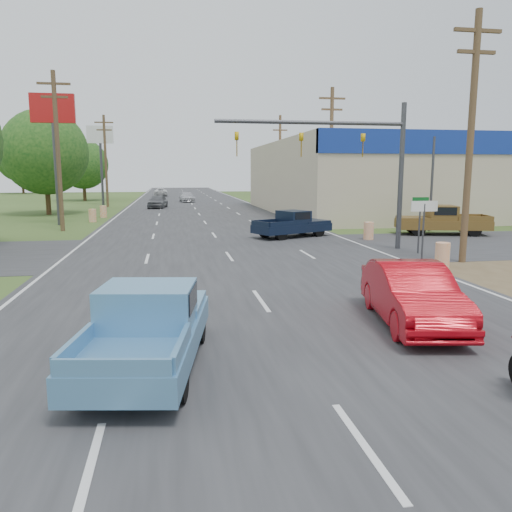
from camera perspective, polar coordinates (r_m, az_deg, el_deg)
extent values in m
plane|color=#32491D|center=(7.38, 12.39, -20.69)|extent=(200.00, 200.00, 0.00)
cube|color=#2D2D30|center=(46.10, -6.51, 4.76)|extent=(15.00, 180.00, 0.02)
cube|color=#2D2D30|center=(24.30, -3.61, 0.69)|extent=(120.00, 10.00, 0.02)
cylinder|color=#4C3823|center=(22.42, 23.29, 12.03)|extent=(0.28, 0.28, 10.00)
cube|color=#4C3823|center=(23.05, 24.02, 22.49)|extent=(2.00, 0.14, 0.14)
cube|color=#4C3823|center=(22.87, 23.88, 20.55)|extent=(1.60, 0.14, 0.14)
cylinder|color=#4C3823|center=(38.82, 8.55, 11.24)|extent=(0.28, 0.28, 10.00)
cube|color=#4C3823|center=(39.19, 8.71, 17.39)|extent=(2.00, 0.14, 0.14)
cube|color=#4C3823|center=(39.08, 8.68, 16.22)|extent=(1.60, 0.14, 0.14)
cylinder|color=#4C3823|center=(56.20, 2.75, 10.72)|extent=(0.28, 0.28, 10.00)
cube|color=#4C3823|center=(56.46, 2.78, 14.99)|extent=(2.00, 0.14, 0.14)
cube|color=#4C3823|center=(56.39, 2.78, 14.18)|extent=(1.60, 0.14, 0.14)
cylinder|color=#4C3823|center=(34.63, -21.70, 10.93)|extent=(0.28, 0.28, 10.00)
cube|color=#4C3823|center=(35.04, -22.13, 17.79)|extent=(2.00, 0.14, 0.14)
cube|color=#4C3823|center=(34.93, -22.05, 16.50)|extent=(1.60, 0.14, 0.14)
cylinder|color=#4C3823|center=(58.33, -16.80, 10.29)|extent=(0.28, 0.28, 10.00)
cube|color=#4C3823|center=(58.57, -17.00, 14.40)|extent=(2.00, 0.14, 0.14)
cube|color=#4C3823|center=(58.50, -16.96, 13.62)|extent=(1.60, 0.14, 0.14)
cylinder|color=#422D19|center=(49.18, -22.69, 6.27)|extent=(0.44, 0.44, 3.24)
sphere|color=#123F15|center=(49.17, -22.98, 10.87)|extent=(7.56, 7.56, 7.56)
cylinder|color=#422D19|center=(72.87, -19.02, 7.12)|extent=(0.44, 0.44, 2.88)
sphere|color=#123F15|center=(72.85, -19.17, 9.88)|extent=(6.72, 6.72, 6.72)
cylinder|color=#422D19|center=(106.01, 8.31, 8.22)|extent=(0.44, 0.44, 3.42)
sphere|color=#123F15|center=(106.02, 8.36, 10.48)|extent=(7.98, 7.98, 7.98)
cylinder|color=#422D19|center=(104.59, -25.10, 7.53)|extent=(0.44, 0.44, 3.78)
sphere|color=#123F15|center=(104.61, -25.28, 10.05)|extent=(8.82, 8.82, 8.82)
cylinder|color=orange|center=(20.99, 20.53, 0.09)|extent=(0.56, 0.56, 1.00)
cylinder|color=orange|center=(28.73, 12.75, 2.81)|extent=(0.56, 0.56, 1.00)
cylinder|color=orange|center=(40.46, -18.18, 4.42)|extent=(0.56, 0.56, 1.00)
cylinder|color=orange|center=(44.37, -17.05, 4.87)|extent=(0.56, 0.56, 1.00)
cylinder|color=#3F3F44|center=(38.73, -21.89, 9.94)|extent=(0.30, 0.30, 9.00)
cube|color=#B21414|center=(38.99, -22.23, 15.37)|extent=(3.00, 0.35, 2.00)
cylinder|color=#3F3F44|center=(62.41, -17.25, 9.72)|extent=(0.30, 0.30, 9.00)
cube|color=white|center=(62.57, -17.42, 13.11)|extent=(3.00, 0.35, 2.00)
cylinder|color=#3F3F44|center=(22.72, 18.56, 2.65)|extent=(0.08, 0.08, 2.40)
cube|color=white|center=(22.63, 18.70, 5.41)|extent=(1.20, 0.05, 0.45)
cylinder|color=#3F3F44|center=(24.32, 18.15, 3.08)|extent=(0.08, 0.08, 2.40)
cube|color=#0C591E|center=(24.22, 18.30, 6.14)|extent=(0.80, 0.04, 0.22)
cylinder|color=#3F3F44|center=(25.40, 16.23, 8.63)|extent=(0.24, 0.24, 7.00)
cylinder|color=#3F3F44|center=(23.91, 6.41, 14.91)|extent=(9.00, 0.18, 0.18)
imported|color=gold|center=(24.67, 12.14, 13.54)|extent=(0.18, 0.40, 1.10)
imported|color=gold|center=(23.74, 5.20, 13.88)|extent=(0.18, 0.40, 1.10)
imported|color=gold|center=(23.16, -2.22, 14.03)|extent=(0.18, 0.40, 1.10)
imported|color=#AF0811|center=(12.79, 17.41, -4.27)|extent=(2.31, 4.74, 1.49)
cylinder|color=black|center=(11.38, -14.56, -7.79)|extent=(0.40, 0.78, 0.74)
cylinder|color=black|center=(11.10, -6.67, -7.98)|extent=(0.40, 0.78, 0.74)
cylinder|color=black|center=(8.77, -19.31, -13.26)|extent=(0.40, 0.78, 0.74)
cylinder|color=black|center=(8.41, -8.93, -13.84)|extent=(0.40, 0.78, 0.74)
cube|color=#568DB8|center=(9.80, -12.24, -9.25)|extent=(2.62, 5.06, 0.48)
cube|color=#568DB8|center=(11.07, -10.75, -5.38)|extent=(2.04, 2.09, 0.17)
cube|color=#568DB8|center=(9.71, -12.25, -5.54)|extent=(1.92, 1.71, 0.79)
cube|color=black|center=(9.68, -12.28, -4.74)|extent=(1.91, 1.43, 0.42)
cube|color=#568DB8|center=(7.52, -16.12, -12.23)|extent=(1.69, 0.35, 0.28)
cylinder|color=black|center=(30.72, 5.28, 3.15)|extent=(0.77, 0.56, 0.72)
cylinder|color=black|center=(29.59, 7.18, 2.88)|extent=(0.77, 0.56, 0.72)
cylinder|color=black|center=(28.98, 1.04, 2.82)|extent=(0.77, 0.56, 0.72)
cylinder|color=black|center=(27.79, 2.88, 2.52)|extent=(0.77, 0.56, 0.72)
cube|color=black|center=(29.23, 4.15, 3.24)|extent=(5.01, 3.65, 0.47)
cube|color=black|center=(30.10, 6.23, 3.96)|extent=(2.35, 2.31, 0.16)
cube|color=black|center=(29.23, 4.30, 4.45)|extent=(1.99, 2.10, 0.77)
cube|color=black|center=(29.21, 4.31, 4.71)|extent=(1.75, 2.02, 0.41)
cube|color=black|center=(27.80, 0.48, 3.70)|extent=(0.78, 1.53, 0.27)
cylinder|color=black|center=(31.20, 18.05, 2.92)|extent=(0.88, 0.51, 0.83)
cylinder|color=black|center=(32.89, 17.38, 3.27)|extent=(0.88, 0.51, 0.83)
cylinder|color=black|center=(32.08, 23.67, 2.76)|extent=(0.88, 0.51, 0.83)
cylinder|color=black|center=(33.72, 22.75, 3.10)|extent=(0.88, 0.51, 0.83)
cube|color=brown|center=(32.41, 20.51, 3.42)|extent=(5.72, 3.37, 0.54)
cube|color=brown|center=(31.99, 17.76, 4.11)|extent=(2.47, 2.42, 0.19)
cube|color=brown|center=(32.33, 20.40, 4.66)|extent=(2.04, 2.25, 0.88)
cube|color=black|center=(32.31, 20.41, 4.94)|extent=(1.74, 2.21, 0.46)
cube|color=brown|center=(33.17, 24.95, 3.98)|extent=(0.56, 1.86, 0.31)
imported|color=#5D5E62|center=(55.17, -11.17, 6.13)|extent=(2.35, 4.45, 1.44)
imported|color=#BDBCC2|center=(66.86, -7.89, 6.68)|extent=(2.07, 4.46, 1.26)
imported|color=silver|center=(84.64, -10.86, 7.17)|extent=(2.32, 4.77, 1.31)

